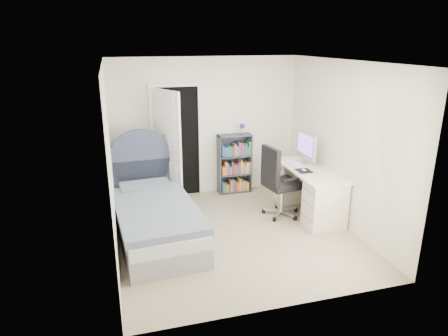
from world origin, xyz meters
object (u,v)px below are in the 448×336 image
object	(u,v)px
bookcase	(235,165)
desk	(308,189)
nightstand	(152,185)
floor_lamp	(166,175)
bed	(154,215)
office_chair	(278,179)

from	to	relation	value
bookcase	desk	bearing A→B (deg)	-55.17
nightstand	floor_lamp	distance (m)	0.29
bed	nightstand	xyz separation A→B (m)	(0.10, 1.17, 0.06)
floor_lamp	desk	bearing A→B (deg)	-24.60
desk	floor_lamp	bearing A→B (deg)	155.40
desk	bookcase	bearing A→B (deg)	124.83
nightstand	desk	world-z (taller)	desk
bookcase	floor_lamp	bearing A→B (deg)	-169.55
office_chair	bed	bearing A→B (deg)	-175.95
desk	office_chair	bearing A→B (deg)	178.46
bookcase	bed	bearing A→B (deg)	-140.39
desk	office_chair	distance (m)	0.59
bookcase	desk	world-z (taller)	bookcase
nightstand	desk	distance (m)	2.66
nightstand	bookcase	world-z (taller)	bookcase
nightstand	desk	size ratio (longest dim) A/B	0.36
nightstand	floor_lamp	bearing A→B (deg)	-7.36
bed	nightstand	world-z (taller)	bed
nightstand	office_chair	distance (m)	2.18
bed	bookcase	distance (m)	2.18
floor_lamp	office_chair	xyz separation A→B (m)	(1.66, -1.00, 0.12)
nightstand	bed	bearing A→B (deg)	-94.71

